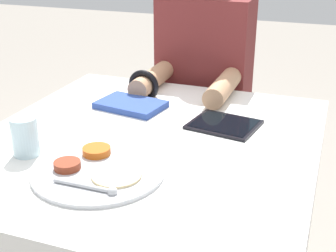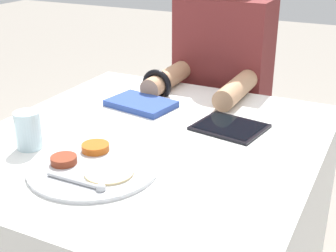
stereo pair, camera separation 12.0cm
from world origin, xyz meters
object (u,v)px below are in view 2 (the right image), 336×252
thali_tray (93,166)px  tablet_device (230,127)px  red_notebook (141,104)px  drinking_glass (28,130)px  person_diner (220,117)px

thali_tray → tablet_device: thali_tray is taller
red_notebook → drinking_glass: size_ratio=2.27×
thali_tray → tablet_device: (0.21, 0.38, -0.00)m
tablet_device → person_diner: size_ratio=0.17×
red_notebook → drinking_glass: bearing=-105.4°
red_notebook → person_diner: bearing=74.1°
red_notebook → tablet_device: bearing=-7.5°
thali_tray → red_notebook: bearing=104.1°
thali_tray → drinking_glass: drinking_glass is taller
person_diner → red_notebook: bearing=-105.9°
red_notebook → drinking_glass: (-0.11, -0.40, 0.04)m
thali_tray → red_notebook: size_ratio=1.39×
tablet_device → drinking_glass: bearing=-140.2°
drinking_glass → thali_tray: bearing=-6.7°
thali_tray → tablet_device: bearing=61.0°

